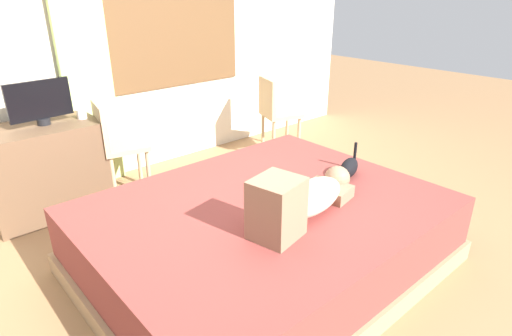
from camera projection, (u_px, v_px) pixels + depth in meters
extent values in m
plane|color=olive|center=(267.00, 268.00, 2.83)|extent=(16.00, 16.00, 0.00)
cube|color=beige|center=(102.00, 23.00, 3.78)|extent=(6.40, 0.12, 2.90)
cube|color=brown|center=(177.00, 33.00, 4.22)|extent=(1.48, 0.02, 1.05)
cube|color=white|center=(177.00, 33.00, 4.22)|extent=(1.40, 0.02, 0.97)
cube|color=#997A56|center=(264.00, 256.00, 2.84)|extent=(2.23, 1.77, 0.14)
cube|color=brown|center=(265.00, 226.00, 2.74)|extent=(2.17, 1.72, 0.34)
ellipsoid|color=#CCB299|center=(312.00, 197.00, 2.57)|extent=(0.60, 0.37, 0.17)
sphere|color=#8C664C|center=(337.00, 178.00, 2.82)|extent=(0.17, 0.17, 0.17)
cube|color=#8C664C|center=(277.00, 209.00, 2.26)|extent=(0.30, 0.29, 0.34)
cube|color=#8C664C|center=(328.00, 191.00, 2.75)|extent=(0.25, 0.31, 0.08)
ellipsoid|color=black|center=(349.00, 168.00, 3.03)|extent=(0.28, 0.20, 0.13)
sphere|color=black|center=(343.00, 174.00, 2.90)|extent=(0.08, 0.08, 0.08)
cylinder|color=black|center=(355.00, 153.00, 3.13)|extent=(0.03, 0.03, 0.16)
cube|color=brown|center=(46.00, 169.00, 3.44)|extent=(0.90, 0.56, 0.74)
cylinder|color=black|center=(44.00, 122.00, 3.32)|extent=(0.10, 0.10, 0.05)
cube|color=black|center=(39.00, 100.00, 3.25)|extent=(0.48, 0.07, 0.30)
cylinder|color=white|center=(82.00, 114.00, 3.47)|extent=(0.08, 0.08, 0.08)
cylinder|color=tan|center=(140.00, 163.00, 3.97)|extent=(0.04, 0.04, 0.44)
cylinder|color=tan|center=(149.00, 174.00, 3.72)|extent=(0.04, 0.04, 0.44)
cylinder|color=tan|center=(106.00, 169.00, 3.83)|extent=(0.04, 0.04, 0.44)
cylinder|color=tan|center=(114.00, 181.00, 3.59)|extent=(0.04, 0.04, 0.44)
cube|color=tan|center=(124.00, 146.00, 3.68)|extent=(0.45, 0.45, 0.04)
cube|color=tan|center=(100.00, 126.00, 3.52)|extent=(0.12, 0.38, 0.38)
cylinder|color=tan|center=(287.00, 129.00, 4.90)|extent=(0.04, 0.04, 0.44)
cylinder|color=tan|center=(299.00, 137.00, 4.64)|extent=(0.04, 0.04, 0.44)
cylinder|color=tan|center=(263.00, 132.00, 4.79)|extent=(0.04, 0.04, 0.44)
cylinder|color=tan|center=(274.00, 141.00, 4.53)|extent=(0.04, 0.04, 0.44)
cube|color=tan|center=(281.00, 114.00, 4.62)|extent=(0.49, 0.49, 0.04)
cube|color=tan|center=(267.00, 97.00, 4.48)|extent=(0.17, 0.37, 0.38)
cube|color=#ADCC75|center=(82.00, 44.00, 3.60)|extent=(0.44, 0.06, 2.59)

